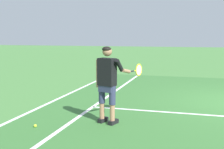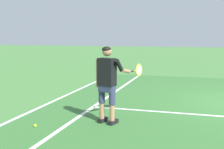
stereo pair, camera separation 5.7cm
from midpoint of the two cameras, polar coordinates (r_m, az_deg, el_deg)
line_singles_left at (r=8.98m, az=-1.24°, el=-4.79°), size 0.10×10.72×0.01m
line_doubles_left at (r=9.48m, az=-9.20°, el=-4.22°), size 0.10×10.72×0.01m
tennis_player at (r=6.37m, az=-0.56°, el=-0.99°), size 0.90×1.02×1.71m
tennis_ball_near_feet at (r=6.52m, az=-14.61°, el=-9.67°), size 0.07×0.07×0.07m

